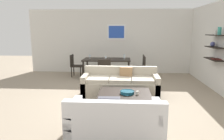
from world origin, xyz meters
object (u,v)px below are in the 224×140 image
Objects in this scene: wine_glass_right_far at (124,56)px; dining_chair_right_near at (141,67)px; sofa_beige at (120,85)px; decorative_bowl at (127,92)px; loveseat_white at (115,121)px; wine_glass_foot at (106,57)px; candle_jar at (137,93)px; dining_chair_right_far at (141,65)px; coffee_table at (124,101)px; dining_table at (107,61)px; wine_glass_left_far at (90,56)px; dining_chair_foot at (105,70)px; wine_glass_right_near at (124,57)px; dining_chair_left_far at (75,64)px.

dining_chair_right_near is at bearing -27.06° from wine_glass_right_far.
sofa_beige is 1.16m from decorative_bowl.
loveseat_white is 4.38m from dining_chair_right_near.
wine_glass_foot reaches higher than dining_chair_right_near.
candle_jar is at bearing -84.36° from wine_glass_right_far.
sofa_beige is 1.27m from candle_jar.
dining_chair_right_far is 5.03× the size of wine_glass_right_far.
wine_glass_foot reaches higher than coffee_table.
wine_glass_foot reaches higher than dining_table.
sofa_beige is 1.10m from coffee_table.
wine_glass_left_far reaches higher than dining_chair_right_far.
candle_jar is 2.58m from dining_chair_foot.
wine_glass_left_far reaches higher than candle_jar.
decorative_bowl reaches higher than coffee_table.
dining_table is 1.33m from dining_chair_right_far.
decorative_bowl is 3.63m from wine_glass_left_far.
dining_chair_right_far is at bearing 79.81° from coffee_table.
dining_table reaches higher than coffee_table.
wine_glass_foot is (-1.00, 2.84, 0.44)m from candle_jar.
coffee_table is 3.26m from dining_table.
coffee_table is at bearing 161.46° from candle_jar.
wine_glass_right_far is at bearing 90.00° from wine_glass_right_near.
dining_chair_foot is at bearing 107.14° from coffee_table.
decorative_bowl is 2.93m from wine_glass_foot.
loveseat_white is at bearing -81.44° from dining_chair_foot.
dining_chair_right_near is (0.75, 4.31, 0.21)m from loveseat_white.
dining_chair_right_far is (0.75, 4.73, 0.21)m from loveseat_white.
wine_glass_foot is at bearing 104.35° from coffee_table.
wine_glass_left_far is at bearing 170.25° from wine_glass_right_near.
loveseat_white reaches higher than dining_table.
candle_jar is at bearing -18.54° from coffee_table.
wine_glass_left_far is (-0.67, 0.99, 0.35)m from dining_chair_foot.
wine_glass_right_far reaches higher than dining_chair_left_far.
decorative_bowl is at bearing -66.57° from wine_glass_left_far.
dining_chair_right_near is at bearing 80.09° from loveseat_white.
dining_chair_foot is at bearing -39.65° from dining_chair_left_far.
wine_glass_right_far is 1.05× the size of wine_glass_foot.
wine_glass_foot is at bearing -154.79° from dining_chair_right_far.
wine_glass_foot reaches higher than dining_chair_right_far.
dining_chair_left_far is at bearing 111.38° from loveseat_white.
dining_chair_foot is 1.00× the size of dining_chair_right_far.
wine_glass_right_near is (0.67, 0.76, 0.36)m from dining_chair_foot.
candle_jar is at bearing -95.70° from dining_chair_right_near.
wine_glass_foot is (-0.00, -0.40, 0.19)m from dining_table.
wine_glass_right_near is (1.97, -0.32, 0.36)m from dining_chair_left_far.
dining_chair_right_near reaches higher than dining_table.
dining_chair_left_far is 5.26× the size of wine_glass_foot.
decorative_bowl is (0.06, -0.05, 0.23)m from coffee_table.
wine_glass_foot reaches higher than wine_glass_left_far.
decorative_bowl is 2.45m from dining_chair_foot.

